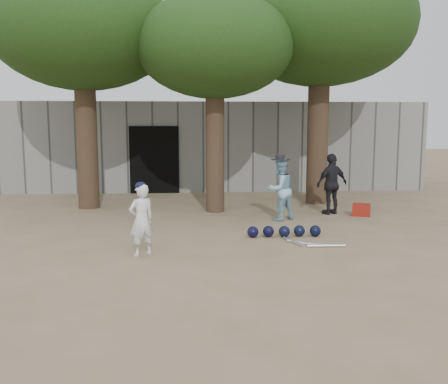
{
  "coord_description": "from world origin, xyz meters",
  "views": [
    {
      "loc": [
        -0.1,
        -8.65,
        2.28
      ],
      "look_at": [
        0.6,
        1.0,
        0.95
      ],
      "focal_mm": 40.0,
      "sensor_mm": 36.0,
      "label": 1
    }
  ],
  "objects": [
    {
      "name": "ground",
      "position": [
        0.0,
        0.0,
        0.0
      ],
      "size": [
        70.0,
        70.0,
        0.0
      ],
      "primitive_type": "plane",
      "color": "#937C5E",
      "rests_on": "ground"
    },
    {
      "name": "bat_pile",
      "position": [
        2.18,
        0.41,
        0.03
      ],
      "size": [
        1.05,
        0.75,
        0.06
      ],
      "color": "silver",
      "rests_on": "ground"
    },
    {
      "name": "tree_row",
      "position": [
        0.74,
        5.02,
        4.69
      ],
      "size": [
        11.4,
        5.8,
        6.69
      ],
      "color": "brown",
      "rests_on": "ground"
    },
    {
      "name": "spectator_blue",
      "position": [
        2.06,
        2.9,
        0.74
      ],
      "size": [
        0.9,
        0.85,
        1.48
      ],
      "primitive_type": "imported",
      "rotation": [
        0.0,
        0.0,
        3.68
      ],
      "color": "#90C6DE",
      "rests_on": "ground"
    },
    {
      "name": "helmet_row",
      "position": [
        1.83,
        1.13,
        0.12
      ],
      "size": [
        1.51,
        0.28,
        0.23
      ],
      "color": "black",
      "rests_on": "ground"
    },
    {
      "name": "boy_player",
      "position": [
        -0.91,
        -0.11,
        0.63
      ],
      "size": [
        0.55,
        0.49,
        1.26
      ],
      "primitive_type": "imported",
      "rotation": [
        0.0,
        0.0,
        3.68
      ],
      "color": "white",
      "rests_on": "ground"
    },
    {
      "name": "red_bag",
      "position": [
        4.2,
        3.29,
        0.15
      ],
      "size": [
        0.51,
        0.46,
        0.3
      ],
      "primitive_type": "cube",
      "rotation": [
        0.0,
        0.0,
        -0.41
      ],
      "color": "#A32815",
      "rests_on": "ground"
    },
    {
      "name": "spectator_dark",
      "position": [
        3.52,
        3.6,
        0.77
      ],
      "size": [
        0.98,
        0.7,
        1.54
      ],
      "primitive_type": "imported",
      "rotation": [
        0.0,
        0.0,
        3.54
      ],
      "color": "black",
      "rests_on": "ground"
    },
    {
      "name": "back_building",
      "position": [
        -0.0,
        10.33,
        1.5
      ],
      "size": [
        16.0,
        5.24,
        3.0
      ],
      "color": "gray",
      "rests_on": "ground"
    }
  ]
}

